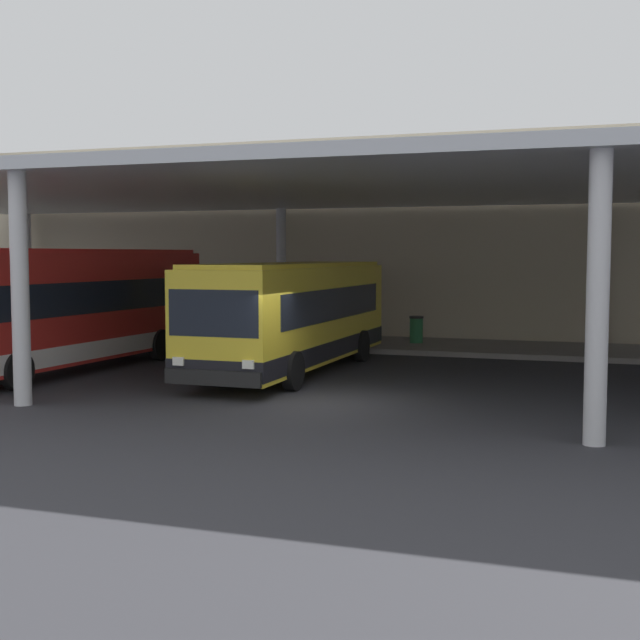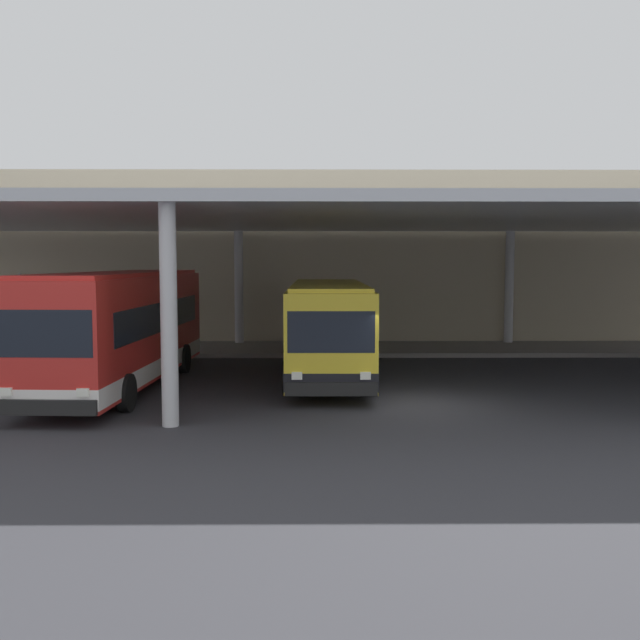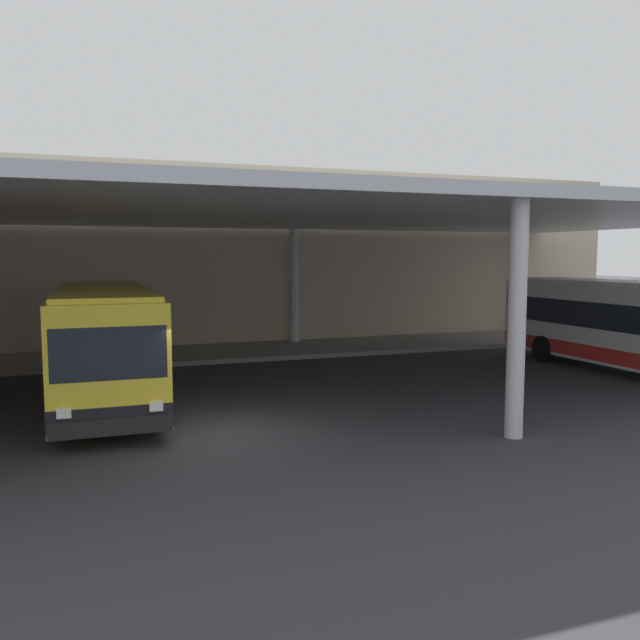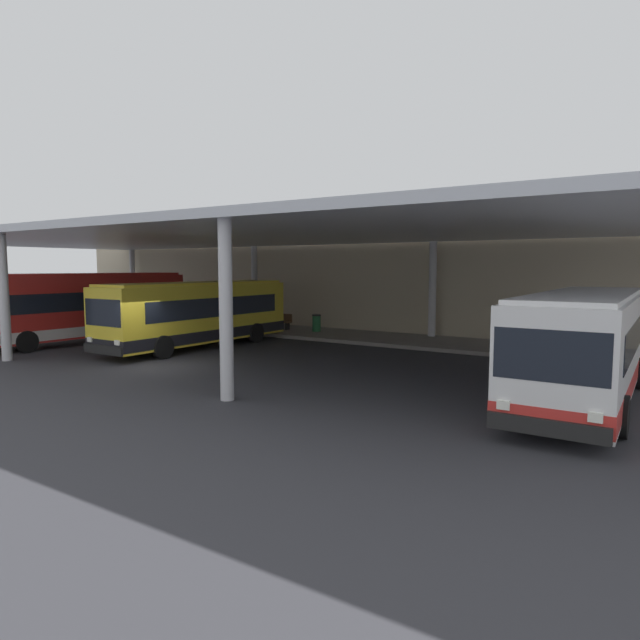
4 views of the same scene
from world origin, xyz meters
The scene contains 8 objects.
ground_plane centered at (0.00, 0.00, 0.00)m, with size 200.00×200.00×0.00m, color #333338.
platform_kerb centered at (0.00, 11.75, 0.09)m, with size 42.00×4.50×0.18m, color gray.
station_building_facade centered at (0.00, 15.00, 4.04)m, with size 48.00×1.60×8.08m, color #C1B293.
canopy_shelter centered at (0.00, 5.50, 5.31)m, with size 40.00×17.00×5.55m.
bus_second_bay centered at (-2.28, 4.59, 1.66)m, with size 2.77×10.54×3.17m.
bus_middle_bay centered at (14.93, 2.96, 1.66)m, with size 2.75×10.54×3.17m.
bench_waiting centered at (-2.91, 11.82, 0.66)m, with size 1.80×0.45×0.92m.
trash_bin centered at (-0.24, 11.93, 0.68)m, with size 0.52×0.52×0.98m.
Camera 3 is at (-2.73, -14.27, 4.02)m, focal length 36.28 mm.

